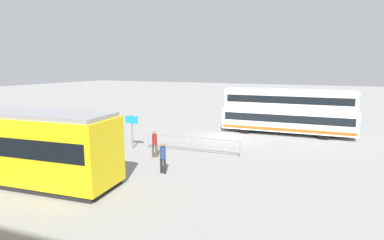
{
  "coord_description": "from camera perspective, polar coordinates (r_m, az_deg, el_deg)",
  "views": [
    {
      "loc": [
        -7.72,
        23.7,
        5.77
      ],
      "look_at": [
        1.43,
        3.04,
        1.87
      ],
      "focal_mm": 29.2,
      "sensor_mm": 36.0,
      "label": 1
    }
  ],
  "objects": [
    {
      "name": "pedestrian_crossing",
      "position": [
        17.06,
        -5.35,
        -6.53
      ],
      "size": [
        0.36,
        0.36,
        1.72
      ],
      "color": "black",
      "rests_on": "ground"
    },
    {
      "name": "ground_plane",
      "position": [
        25.59,
        5.71,
        -3.29
      ],
      "size": [
        160.0,
        160.0,
        0.0
      ],
      "primitive_type": "plane",
      "color": "gray"
    },
    {
      "name": "double_decker_bus",
      "position": [
        27.86,
        17.01,
        1.54
      ],
      "size": [
        10.94,
        2.95,
        3.86
      ],
      "color": "white",
      "rests_on": "ground"
    },
    {
      "name": "pedestrian_railing",
      "position": [
        21.06,
        -0.07,
        -4.04
      ],
      "size": [
        6.69,
        0.48,
        1.08
      ],
      "color": "gray",
      "rests_on": "ground"
    },
    {
      "name": "info_sign",
      "position": [
        22.29,
        -10.93,
        -1.03
      ],
      "size": [
        0.96,
        0.15,
        2.44
      ],
      "color": "slate",
      "rests_on": "ground"
    },
    {
      "name": "pedestrian_near_railing",
      "position": [
        20.06,
        -6.86,
        -4.04
      ],
      "size": [
        0.41,
        0.41,
        1.73
      ],
      "color": "#4C3F2D",
      "rests_on": "ground"
    }
  ]
}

